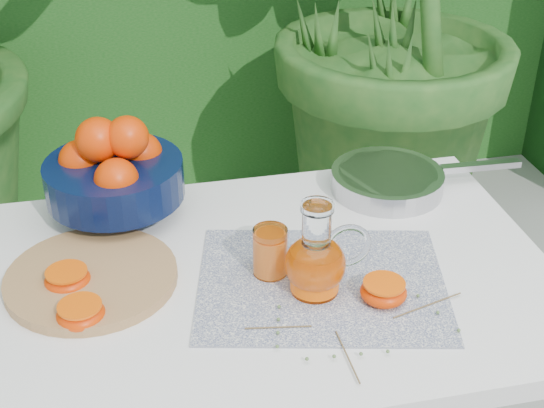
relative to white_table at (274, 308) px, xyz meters
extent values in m
imported|color=#1E511B|center=(0.56, 1.17, 0.21)|extent=(2.48, 2.48, 1.76)
cube|color=white|center=(0.00, 0.00, 0.06)|extent=(1.00, 0.70, 0.04)
cylinder|color=white|center=(-0.45, 0.30, -0.31)|extent=(0.04, 0.04, 0.71)
cylinder|color=white|center=(0.45, 0.30, -0.31)|extent=(0.04, 0.04, 0.71)
cube|color=#0D1749|center=(0.07, -0.05, 0.08)|extent=(0.49, 0.42, 0.00)
cylinder|color=#AB784D|center=(-0.32, 0.04, 0.09)|extent=(0.37, 0.37, 0.02)
cylinder|color=black|center=(-0.26, 0.26, 0.10)|extent=(0.10, 0.10, 0.04)
cylinder|color=black|center=(-0.26, 0.26, 0.16)|extent=(0.29, 0.29, 0.08)
sphere|color=#E93102|center=(-0.32, 0.29, 0.19)|extent=(0.09, 0.09, 0.08)
sphere|color=#E93102|center=(-0.21, 0.29, 0.19)|extent=(0.09, 0.09, 0.08)
sphere|color=#E93102|center=(-0.26, 0.19, 0.19)|extent=(0.09, 0.09, 0.08)
sphere|color=#E93102|center=(-0.27, 0.33, 0.19)|extent=(0.09, 0.09, 0.08)
sphere|color=#E93102|center=(-0.28, 0.26, 0.25)|extent=(0.09, 0.09, 0.09)
sphere|color=#E93102|center=(-0.23, 0.25, 0.25)|extent=(0.09, 0.09, 0.08)
cylinder|color=white|center=(0.05, -0.07, 0.09)|extent=(0.09, 0.09, 0.01)
ellipsoid|color=white|center=(0.05, -0.07, 0.14)|extent=(0.11, 0.11, 0.10)
cylinder|color=white|center=(0.05, -0.07, 0.22)|extent=(0.05, 0.05, 0.07)
cylinder|color=white|center=(0.05, -0.07, 0.25)|extent=(0.06, 0.06, 0.01)
torus|color=white|center=(0.11, -0.07, 0.17)|extent=(0.08, 0.01, 0.08)
cylinder|color=#D34D04|center=(0.05, -0.07, 0.13)|extent=(0.09, 0.09, 0.07)
cylinder|color=white|center=(-0.01, 0.00, 0.13)|extent=(0.08, 0.08, 0.09)
cylinder|color=orange|center=(-0.01, 0.00, 0.12)|extent=(0.07, 0.07, 0.07)
cylinder|color=#FF6107|center=(-0.01, 0.00, 0.16)|extent=(0.06, 0.06, 0.00)
cylinder|color=#A9A9AD|center=(0.30, 0.24, 0.10)|extent=(0.25, 0.25, 0.04)
cylinder|color=silver|center=(0.30, 0.24, 0.12)|extent=(0.21, 0.21, 0.01)
cube|color=#A9A9AD|center=(0.50, 0.23, 0.12)|extent=(0.18, 0.03, 0.01)
ellipsoid|color=#E93102|center=(-0.34, -0.07, 0.10)|extent=(0.08, 0.08, 0.04)
cylinder|color=#FF6107|center=(-0.34, -0.07, 0.12)|extent=(0.07, 0.07, 0.00)
ellipsoid|color=#E93102|center=(-0.36, 0.03, 0.10)|extent=(0.08, 0.08, 0.04)
cylinder|color=#FF6107|center=(-0.36, 0.03, 0.12)|extent=(0.07, 0.07, 0.00)
ellipsoid|color=#E93102|center=(0.16, -0.12, 0.10)|extent=(0.08, 0.08, 0.04)
cylinder|color=#FF6107|center=(0.16, -0.12, 0.12)|extent=(0.07, 0.07, 0.00)
cylinder|color=brown|center=(0.06, -0.24, 0.09)|extent=(0.00, 0.12, 0.00)
sphere|color=#4E6B38|center=(0.00, -0.24, 0.09)|extent=(0.01, 0.01, 0.01)
sphere|color=#4E6B38|center=(0.04, -0.24, 0.09)|extent=(0.01, 0.01, 0.01)
sphere|color=#4E6B38|center=(0.08, -0.25, 0.09)|extent=(0.01, 0.01, 0.01)
sphere|color=#4E6B38|center=(0.12, -0.25, 0.09)|extent=(0.01, 0.01, 0.01)
cylinder|color=brown|center=(0.23, -0.15, 0.09)|extent=(0.14, 0.04, 0.00)
sphere|color=#4E6B38|center=(0.21, -0.08, 0.09)|extent=(0.01, 0.01, 0.01)
sphere|color=#4E6B38|center=(0.22, -0.13, 0.09)|extent=(0.01, 0.01, 0.01)
sphere|color=#4E6B38|center=(0.24, -0.18, 0.09)|extent=(0.01, 0.01, 0.01)
sphere|color=#4E6B38|center=(0.25, -0.23, 0.09)|extent=(0.01, 0.01, 0.01)
cylinder|color=brown|center=(-0.03, -0.15, 0.09)|extent=(0.11, 0.02, 0.00)
sphere|color=#4E6B38|center=(-0.04, -0.20, 0.09)|extent=(0.01, 0.01, 0.01)
sphere|color=#4E6B38|center=(-0.03, -0.17, 0.09)|extent=(0.01, 0.01, 0.01)
sphere|color=#4E6B38|center=(-0.02, -0.14, 0.09)|extent=(0.01, 0.01, 0.01)
sphere|color=#4E6B38|center=(-0.02, -0.11, 0.09)|extent=(0.01, 0.01, 0.01)
camera|label=1|loc=(-0.24, -1.07, 0.88)|focal=50.00mm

